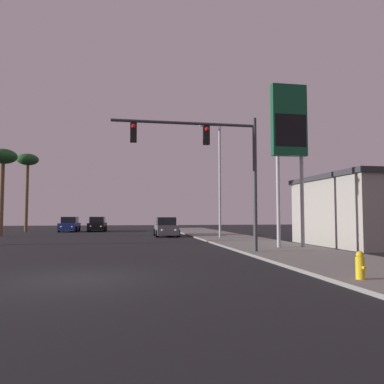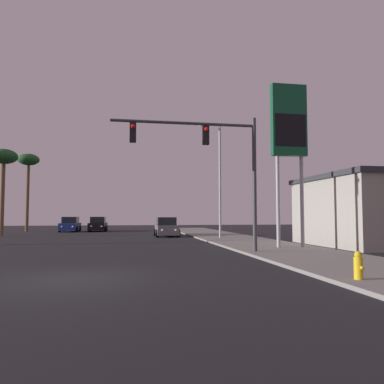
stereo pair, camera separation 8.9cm
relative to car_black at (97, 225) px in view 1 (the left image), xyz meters
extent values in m
plane|color=black|center=(1.79, -33.36, -0.76)|extent=(120.00, 120.00, 0.00)
cube|color=gray|center=(11.29, -23.36, -0.70)|extent=(5.00, 60.00, 0.12)
cube|color=black|center=(0.00, -0.04, -0.18)|extent=(1.96, 4.27, 0.80)
cube|color=black|center=(0.00, 0.11, 0.57)|extent=(1.68, 2.06, 0.70)
cylinder|color=black|center=(-0.90, -1.34, -0.44)|extent=(0.24, 0.64, 0.64)
cylinder|color=black|center=(0.90, -1.34, -0.44)|extent=(0.24, 0.64, 0.64)
cylinder|color=black|center=(-0.90, 1.27, -0.44)|extent=(0.24, 0.64, 0.64)
cylinder|color=black|center=(0.90, 1.27, -0.44)|extent=(0.24, 0.64, 0.64)
sphere|color=#F2EACC|center=(-0.56, -2.16, -0.13)|extent=(0.18, 0.18, 0.18)
sphere|color=#F2EACC|center=(0.56, -2.16, -0.13)|extent=(0.18, 0.18, 0.18)
cube|color=navy|center=(-3.01, -0.61, -0.18)|extent=(1.94, 4.26, 0.80)
cube|color=black|center=(-3.01, -0.46, 0.57)|extent=(1.67, 2.05, 0.70)
cylinder|color=black|center=(-3.91, -1.91, -0.44)|extent=(0.24, 0.64, 0.64)
cylinder|color=black|center=(-2.11, -1.91, -0.44)|extent=(0.24, 0.64, 0.64)
cylinder|color=black|center=(-3.91, 0.69, -0.44)|extent=(0.24, 0.64, 0.64)
cylinder|color=black|center=(-2.11, 0.69, -0.44)|extent=(0.24, 0.64, 0.64)
sphere|color=#F2EACC|center=(-3.57, -2.73, -0.13)|extent=(0.18, 0.18, 0.18)
sphere|color=#F2EACC|center=(-2.45, -2.73, -0.13)|extent=(0.18, 0.18, 0.18)
cube|color=slate|center=(6.74, -11.86, -0.18)|extent=(1.85, 4.22, 0.80)
cube|color=black|center=(6.74, -11.71, 0.57)|extent=(1.62, 2.02, 0.70)
cylinder|color=black|center=(5.84, -13.17, -0.44)|extent=(0.24, 0.64, 0.64)
cylinder|color=black|center=(7.64, -13.17, -0.44)|extent=(0.24, 0.64, 0.64)
cylinder|color=black|center=(5.84, -10.56, -0.44)|extent=(0.24, 0.64, 0.64)
cylinder|color=black|center=(7.64, -10.56, -0.44)|extent=(0.24, 0.64, 0.64)
sphere|color=#F2EACC|center=(6.18, -13.98, -0.13)|extent=(0.18, 0.18, 0.18)
sphere|color=#F2EACC|center=(7.30, -13.98, -0.13)|extent=(0.18, 0.18, 0.18)
cylinder|color=#38383D|center=(9.40, -27.44, 2.61)|extent=(0.20, 0.20, 6.50)
cylinder|color=#38383D|center=(5.95, -27.44, 5.46)|extent=(6.90, 0.14, 0.14)
cube|color=black|center=(6.99, -27.44, 4.91)|extent=(0.30, 0.24, 0.90)
sphere|color=red|center=(6.99, -27.58, 5.18)|extent=(0.20, 0.20, 0.20)
cube|color=black|center=(3.54, -27.44, 4.91)|extent=(0.30, 0.24, 0.90)
sphere|color=red|center=(3.54, -27.58, 5.18)|extent=(0.20, 0.20, 0.20)
cylinder|color=#99999E|center=(10.50, -16.26, 3.86)|extent=(0.18, 0.18, 9.00)
cylinder|color=#99999E|center=(9.80, -16.26, 8.21)|extent=(1.40, 0.10, 0.10)
ellipsoid|color=silver|center=(9.10, -16.26, 8.16)|extent=(0.50, 0.24, 0.20)
cylinder|color=#99999E|center=(11.41, -25.53, 1.86)|extent=(0.20, 0.20, 5.00)
cylinder|color=#99999E|center=(12.81, -25.53, 1.86)|extent=(0.20, 0.20, 5.00)
cube|color=#0F4C2D|center=(12.11, -25.53, 6.36)|extent=(2.00, 0.40, 4.00)
cube|color=black|center=(12.11, -25.74, 5.76)|extent=(1.80, 0.03, 1.80)
cylinder|color=gold|center=(9.49, -35.47, -0.34)|extent=(0.24, 0.24, 0.60)
sphere|color=gold|center=(9.49, -35.47, 0.02)|extent=(0.20, 0.20, 0.20)
cylinder|color=gold|center=(9.49, -35.64, -0.31)|extent=(0.08, 0.10, 0.08)
cylinder|color=brown|center=(-7.97, 0.64, 3.14)|extent=(0.36, 0.36, 7.80)
ellipsoid|color=#1E5123|center=(-7.97, 0.64, 7.52)|extent=(2.40, 2.40, 1.32)
cylinder|color=brown|center=(-7.58, -9.36, 2.54)|extent=(0.36, 0.36, 6.61)
ellipsoid|color=#1E5123|center=(-7.58, -9.36, 6.33)|extent=(2.40, 2.40, 1.32)
camera|label=1|loc=(3.23, -44.74, 1.08)|focal=35.00mm
camera|label=2|loc=(3.32, -44.75, 1.08)|focal=35.00mm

